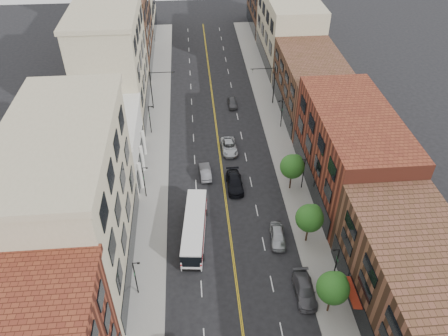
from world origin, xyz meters
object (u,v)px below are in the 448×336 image
object	(u,v)px
car_parked_far	(278,236)
car_lane_a	(235,183)
car_lane_behind	(205,172)
car_lane_b	(229,147)
car_lane_c	(232,103)
car_parked_mid	(305,290)
city_bus	(194,227)

from	to	relation	value
car_parked_far	car_lane_a	world-z (taller)	car_lane_a
car_parked_far	car_lane_behind	bearing A→B (deg)	126.79
car_parked_far	car_lane_b	bearing A→B (deg)	107.37
car_parked_far	car_lane_c	xyz separation A→B (m)	(-2.34, 33.31, -0.12)
car_parked_mid	car_lane_c	xyz separation A→B (m)	(-3.85, 41.47, -0.10)
city_bus	car_lane_b	distance (m)	19.03
car_lane_behind	car_lane_a	bearing A→B (deg)	140.57
car_parked_mid	car_parked_far	size ratio (longest dim) A/B	1.15
car_parked_mid	city_bus	bearing A→B (deg)	141.53
city_bus	car_lane_b	bearing A→B (deg)	77.41
city_bus	car_parked_far	distance (m)	10.41
car_lane_behind	car_parked_far	bearing A→B (deg)	118.46
car_parked_mid	car_lane_a	world-z (taller)	car_lane_a
car_lane_behind	car_lane_b	bearing A→B (deg)	-127.60
car_lane_c	car_lane_b	bearing A→B (deg)	-98.99
city_bus	car_lane_a	xyz separation A→B (m)	(5.96, 9.06, -0.90)
car_lane_b	city_bus	bearing A→B (deg)	-110.72
car_parked_far	car_lane_a	distance (m)	11.41
car_parked_mid	car_lane_a	bearing A→B (deg)	108.15
car_parked_far	car_lane_behind	world-z (taller)	car_parked_far
city_bus	car_parked_far	xyz separation A→B (m)	(10.26, -1.50, -0.92)
car_lane_a	car_lane_c	bearing A→B (deg)	83.87
car_parked_mid	car_lane_b	xyz separation A→B (m)	(-5.74, 27.70, -0.04)
city_bus	car_lane_b	size ratio (longest dim) A/B	2.22
car_lane_c	car_parked_far	bearing A→B (deg)	-87.15
city_bus	car_lane_behind	world-z (taller)	city_bus
car_lane_a	car_lane_b	size ratio (longest dim) A/B	1.05
car_lane_behind	car_lane_b	size ratio (longest dim) A/B	0.86
city_bus	car_parked_mid	distance (m)	15.26
car_lane_c	car_lane_a	bearing A→B (deg)	-96.09
car_parked_far	city_bus	bearing A→B (deg)	176.79
city_bus	car_parked_mid	xyz separation A→B (m)	(11.77, -9.67, -0.94)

